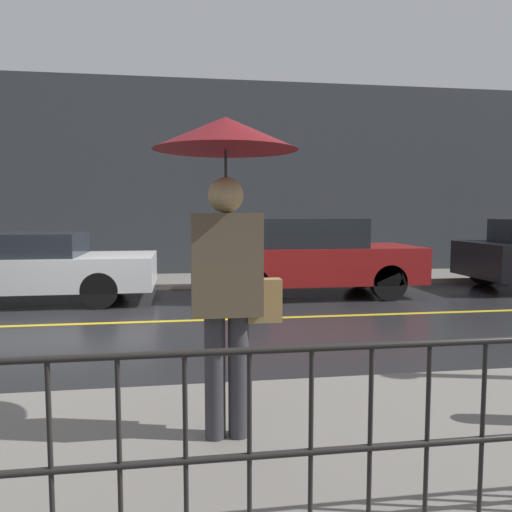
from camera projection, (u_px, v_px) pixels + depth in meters
The scene contains 7 objects.
ground_plane at pixel (93, 324), 7.57m from camera, with size 80.00×80.00×0.00m, color #262628.
sidewalk_far at pixel (124, 282), 11.70m from camera, with size 28.00×1.93×0.12m.
lane_marking at pixel (93, 323), 7.57m from camera, with size 25.20×0.12×0.01m.
building_storefront at pixel (127, 179), 12.58m from camera, with size 28.00×0.30×5.04m.
pedestrian at pixel (227, 200), 3.37m from camera, with size 0.98×0.98×2.21m.
car_white at pixel (21, 266), 9.28m from camera, with size 4.78×1.84×1.31m.
car_red at pixel (308, 256), 10.08m from camera, with size 4.30×1.81×1.57m.
Camera 1 is at (1.34, -7.74, 1.69)m, focal length 35.00 mm.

